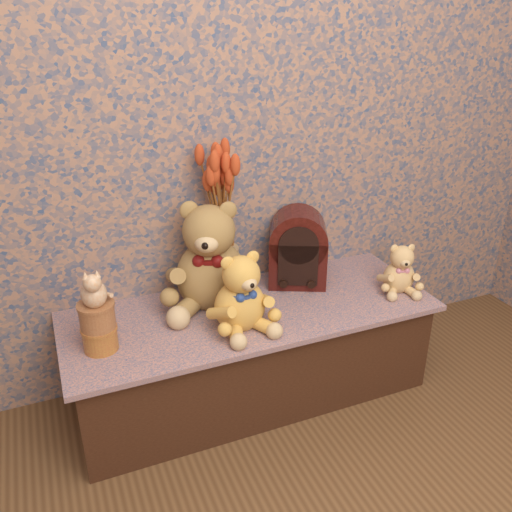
{
  "coord_description": "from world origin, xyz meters",
  "views": [
    {
      "loc": [
        -0.66,
        -0.4,
        1.43
      ],
      "look_at": [
        0.0,
        1.19,
        0.63
      ],
      "focal_mm": 38.17,
      "sensor_mm": 36.0,
      "label": 1
    }
  ],
  "objects": [
    {
      "name": "cathedral_radio",
      "position": [
        0.25,
        1.37,
        0.54
      ],
      "size": [
        0.28,
        0.25,
        0.32
      ],
      "primitive_type": null,
      "rotation": [
        0.0,
        0.0,
        -0.44
      ],
      "color": "black",
      "rests_on": "display_shelf"
    },
    {
      "name": "cat_figurine",
      "position": [
        -0.56,
        1.19,
        0.63
      ],
      "size": [
        0.11,
        0.12,
        0.14
      ],
      "primitive_type": null,
      "rotation": [
        0.0,
        0.0,
        -0.07
      ],
      "color": "silver",
      "rests_on": "biscuit_tin_upper"
    },
    {
      "name": "display_shelf",
      "position": [
        0.0,
        1.24,
        0.19
      ],
      "size": [
        1.39,
        0.53,
        0.39
      ],
      "primitive_type": "cube",
      "color": "#3D517D",
      "rests_on": "ground"
    },
    {
      "name": "ceramic_vase",
      "position": [
        -0.06,
        1.38,
        0.49
      ],
      "size": [
        0.15,
        0.15,
        0.2
      ],
      "primitive_type": "cylinder",
      "rotation": [
        0.0,
        0.0,
        -0.22
      ],
      "color": "tan",
      "rests_on": "display_shelf"
    },
    {
      "name": "teddy_large",
      "position": [
        -0.12,
        1.35,
        0.61
      ],
      "size": [
        0.49,
        0.52,
        0.44
      ],
      "primitive_type": null,
      "rotation": [
        0.0,
        0.0,
        -0.43
      ],
      "color": "olive",
      "rests_on": "display_shelf"
    },
    {
      "name": "biscuit_tin_lower",
      "position": [
        -0.56,
        1.19,
        0.43
      ],
      "size": [
        0.15,
        0.15,
        0.08
      ],
      "primitive_type": "cylinder",
      "rotation": [
        0.0,
        0.0,
        -0.41
      ],
      "color": "gold",
      "rests_on": "display_shelf"
    },
    {
      "name": "teddy_medium",
      "position": [
        -0.08,
        1.15,
        0.54
      ],
      "size": [
        0.27,
        0.31,
        0.3
      ],
      "primitive_type": null,
      "rotation": [
        0.0,
        0.0,
        0.1
      ],
      "color": "gold",
      "rests_on": "display_shelf"
    },
    {
      "name": "dried_stalks",
      "position": [
        -0.06,
        1.38,
        0.82
      ],
      "size": [
        0.28,
        0.28,
        0.45
      ],
      "primitive_type": null,
      "rotation": [
        0.0,
        0.0,
        -0.21
      ],
      "color": "#C2431F",
      "rests_on": "ceramic_vase"
    },
    {
      "name": "biscuit_tin_upper",
      "position": [
        -0.56,
        1.19,
        0.51
      ],
      "size": [
        0.15,
        0.15,
        0.09
      ],
      "primitive_type": "cylinder",
      "rotation": [
        0.0,
        0.0,
        -0.38
      ],
      "color": "tan",
      "rests_on": "biscuit_tin_lower"
    },
    {
      "name": "teddy_small",
      "position": [
        0.6,
        1.16,
        0.49
      ],
      "size": [
        0.23,
        0.25,
        0.21
      ],
      "primitive_type": null,
      "rotation": [
        0.0,
        0.0,
        -0.33
      ],
      "color": "#E0AC6A",
      "rests_on": "display_shelf"
    }
  ]
}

